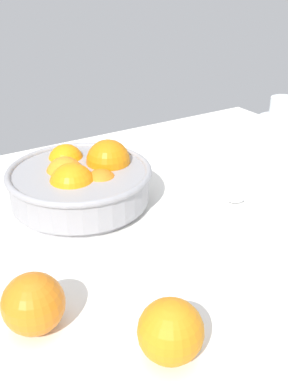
{
  "coord_description": "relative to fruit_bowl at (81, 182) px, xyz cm",
  "views": [
    {
      "loc": [
        -35.74,
        -60.35,
        41.19
      ],
      "look_at": [
        1.56,
        0.26,
        4.09
      ],
      "focal_mm": 42.34,
      "sensor_mm": 36.0,
      "label": 1
    }
  ],
  "objects": [
    {
      "name": "fruit_bowl",
      "position": [
        0.0,
        0.0,
        0.0
      ],
      "size": [
        26.38,
        26.38,
        11.14
      ],
      "color": "#99999E",
      "rests_on": "ground_plane"
    },
    {
      "name": "loose_orange_0",
      "position": [
        -6.82,
        -38.73,
        -0.75
      ],
      "size": [
        7.65,
        7.65,
        7.65
      ],
      "primitive_type": "sphere",
      "color": "orange",
      "rests_on": "ground_plane"
    },
    {
      "name": "ground_plane",
      "position": [
        6.57,
        -9.0,
        -6.07
      ],
      "size": [
        120.57,
        80.4,
        3.0
      ],
      "primitive_type": "cube",
      "color": "white"
    },
    {
      "name": "juice_pitcher",
      "position": [
        45.73,
        -4.84,
        0.64
      ],
      "size": [
        10.57,
        14.49,
        15.35
      ],
      "color": "white",
      "rests_on": "ground_plane"
    },
    {
      "name": "loose_orange_1",
      "position": [
        -18.43,
        -26.31,
        -0.68
      ],
      "size": [
        7.77,
        7.77,
        7.77
      ],
      "primitive_type": "sphere",
      "color": "orange",
      "rests_on": "ground_plane"
    },
    {
      "name": "spoon",
      "position": [
        28.3,
        -15.89,
        -4.14
      ],
      "size": [
        15.32,
        7.05,
        1.0
      ],
      "color": "silver",
      "rests_on": "ground_plane"
    }
  ]
}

